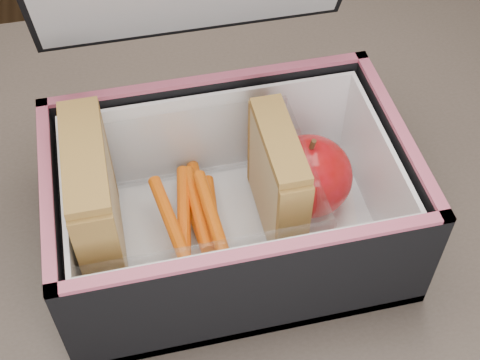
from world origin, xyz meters
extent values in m
cube|color=brown|center=(0.00, 0.00, 0.73)|extent=(1.20, 0.80, 0.03)
cube|color=tan|center=(-0.12, 0.05, 0.82)|extent=(0.01, 0.10, 0.11)
cube|color=#B25363|center=(-0.12, 0.05, 0.82)|extent=(0.01, 0.10, 0.10)
cube|color=tan|center=(-0.11, 0.05, 0.82)|extent=(0.01, 0.10, 0.11)
cube|color=brown|center=(-0.12, 0.05, 0.88)|extent=(0.03, 0.11, 0.01)
cube|color=tan|center=(0.02, 0.05, 0.81)|extent=(0.01, 0.09, 0.09)
cube|color=#B25363|center=(0.02, 0.05, 0.81)|extent=(0.01, 0.08, 0.09)
cube|color=tan|center=(0.03, 0.05, 0.81)|extent=(0.01, 0.09, 0.09)
cube|color=brown|center=(0.02, 0.05, 0.86)|extent=(0.02, 0.09, 0.01)
cylinder|color=#DA5E00|center=(-0.04, 0.06, 0.77)|extent=(0.02, 0.09, 0.01)
cylinder|color=#DA5E00|center=(-0.04, 0.06, 0.78)|extent=(0.01, 0.09, 0.01)
cylinder|color=#DA5E00|center=(-0.03, 0.05, 0.79)|extent=(0.01, 0.09, 0.01)
cylinder|color=#DA5E00|center=(-0.03, 0.08, 0.77)|extent=(0.01, 0.09, 0.01)
cylinder|color=#DA5E00|center=(-0.05, 0.06, 0.78)|extent=(0.02, 0.09, 0.01)
cylinder|color=#DA5E00|center=(-0.06, 0.05, 0.79)|extent=(0.02, 0.09, 0.01)
cylinder|color=#DA5E00|center=(-0.03, 0.06, 0.77)|extent=(0.02, 0.09, 0.01)
cube|color=white|center=(0.06, 0.06, 0.77)|extent=(0.09, 0.09, 0.01)
ellipsoid|color=#8C0A00|center=(0.05, 0.06, 0.80)|extent=(0.09, 0.09, 0.07)
cylinder|color=#462D19|center=(0.05, 0.06, 0.84)|extent=(0.01, 0.01, 0.01)
camera|label=1|loc=(-0.08, -0.27, 1.21)|focal=50.00mm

